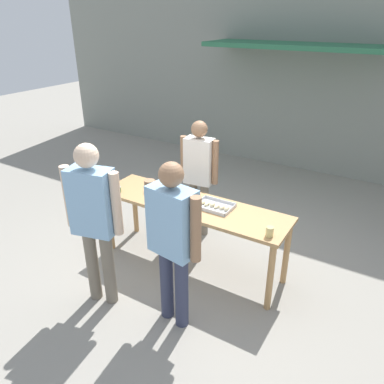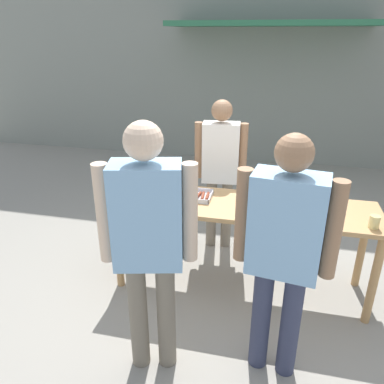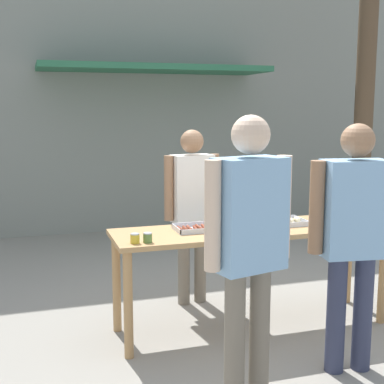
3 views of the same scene
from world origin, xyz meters
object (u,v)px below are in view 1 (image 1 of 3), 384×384
Objects in this scene: condiment_jar_mustard at (113,188)px; person_server_behind_table at (199,169)px; person_customer_holding_hotdog at (94,213)px; beer_cup at (270,232)px; food_tray_buns at (215,206)px; condiment_jar_ketchup at (118,189)px; food_tray_sausages at (162,192)px; person_customer_with_cup at (173,234)px.

condiment_jar_mustard is 0.05× the size of person_server_behind_table.
person_server_behind_table is at bearing -109.84° from person_customer_holding_hotdog.
person_customer_holding_hotdog is at bearing -150.88° from beer_cup.
condiment_jar_ketchup reaches higher than food_tray_buns.
beer_cup is 1.78m from person_customer_holding_hotdog.
food_tray_sausages is at bearing 24.79° from condiment_jar_mustard.
condiment_jar_ketchup is at bearing -76.03° from person_customer_holding_hotdog.
condiment_jar_mustard is at bearing -134.57° from person_server_behind_table.
beer_cup is (2.09, 0.01, 0.01)m from condiment_jar_mustard.
food_tray_buns is at bearing -138.69° from person_customer_holding_hotdog.
person_customer_holding_hotdog is (0.54, -0.86, 0.18)m from condiment_jar_mustard.
person_customer_holding_hotdog reaches higher than person_server_behind_table.
person_customer_with_cup is (0.66, -1.61, 0.05)m from person_server_behind_table.
food_tray_sausages is at bearing -105.44° from person_customer_holding_hotdog.
condiment_jar_ketchup is 1.48m from person_customer_with_cup.
beer_cup is 1.00m from person_customer_with_cup.
condiment_jar_mustard is 1.00× the size of condiment_jar_ketchup.
food_tray_sausages is 0.63m from condiment_jar_mustard.
condiment_jar_mustard reaches higher than food_tray_buns.
person_customer_holding_hotdog reaches higher than food_tray_buns.
food_tray_sausages is 0.55m from condiment_jar_ketchup.
condiment_jar_ketchup is at bearing -3.79° from condiment_jar_mustard.
food_tray_sausages is 3.49× the size of beer_cup.
food_tray_buns is 0.81m from beer_cup.
beer_cup reaches higher than food_tray_buns.
food_tray_buns is at bearing 161.42° from beer_cup.
person_customer_holding_hotdog is (-0.78, -1.12, 0.20)m from food_tray_buns.
condiment_jar_ketchup is 1.12m from person_server_behind_table.
food_tray_buns is at bearing 11.23° from condiment_jar_mustard.
person_server_behind_table is at bearing -59.63° from person_customer_with_cup.
condiment_jar_mustard is 2.09m from beer_cup.
condiment_jar_mustard and condiment_jar_ketchup have the same top height.
person_customer_with_cup is at bearing 176.52° from person_customer_holding_hotdog.
beer_cup reaches higher than condiment_jar_mustard.
condiment_jar_ketchup is (-0.48, -0.27, 0.02)m from food_tray_sausages.
person_server_behind_table is at bearing 146.28° from beer_cup.
food_tray_buns is 1.26m from condiment_jar_ketchup.
food_tray_sausages is 4.84× the size of condiment_jar_mustard.
person_customer_holding_hotdog is (-0.19, -1.77, 0.09)m from person_server_behind_table.
condiment_jar_mustard is at bearing -179.84° from beer_cup.
condiment_jar_ketchup is 0.98m from person_customer_holding_hotdog.
food_tray_sausages is at bearing 170.27° from beer_cup.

